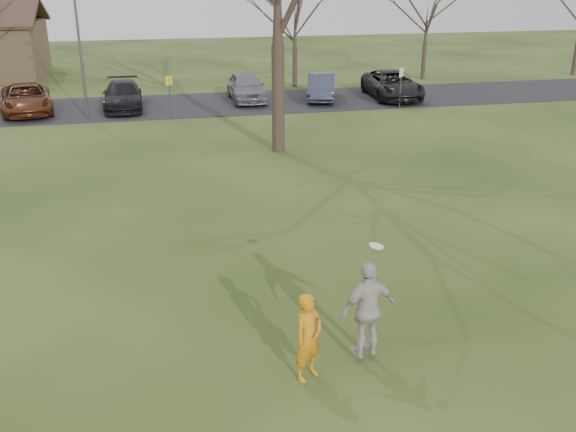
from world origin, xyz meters
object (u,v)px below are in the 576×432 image
object	(u,v)px
car_4	(246,87)
catching_play	(368,309)
car_6	(392,85)
player_defender	(308,337)
car_2	(26,99)
car_3	(123,95)
car_5	(321,87)
lamp_post	(79,36)

from	to	relation	value
car_4	catching_play	world-z (taller)	catching_play
car_4	car_6	world-z (taller)	car_4
player_defender	car_4	xyz separation A→B (m)	(2.86, 25.65, -0.03)
car_2	car_3	world-z (taller)	car_2
car_5	player_defender	bearing A→B (deg)	-90.40
car_3	car_6	bearing A→B (deg)	-1.44
car_2	catching_play	xyz separation A→B (m)	(9.76, -24.65, 0.34)
car_4	lamp_post	xyz separation A→B (m)	(-8.31, -2.90, 3.15)
car_6	lamp_post	size ratio (longest dim) A/B	0.86
lamp_post	car_4	bearing A→B (deg)	19.26
car_2	player_defender	bearing A→B (deg)	-81.09
player_defender	car_6	size ratio (longest dim) A/B	0.31
catching_play	car_4	bearing A→B (deg)	86.27
player_defender	car_4	distance (m)	25.81
player_defender	car_3	distance (m)	25.20
player_defender	car_2	xyz separation A→B (m)	(-8.55, 24.96, -0.09)
player_defender	lamp_post	size ratio (longest dim) A/B	0.27
catching_play	car_5	bearing A→B (deg)	76.88
lamp_post	player_defender	bearing A→B (deg)	-76.53
player_defender	car_4	size ratio (longest dim) A/B	0.37
car_4	car_6	distance (m)	8.25
car_2	lamp_post	distance (m)	4.99
car_4	car_3	bearing A→B (deg)	-173.69
car_3	car_5	world-z (taller)	car_5
car_6	car_4	bearing A→B (deg)	177.48
catching_play	lamp_post	world-z (taller)	lamp_post
car_5	car_2	bearing A→B (deg)	-164.36
player_defender	catching_play	world-z (taller)	catching_play
catching_play	lamp_post	xyz separation A→B (m)	(-6.66, 22.43, 2.88)
car_2	lamp_post	xyz separation A→B (m)	(3.10, -2.21, 3.22)
player_defender	catching_play	distance (m)	1.28
car_3	car_6	world-z (taller)	car_6
player_defender	car_2	world-z (taller)	player_defender
player_defender	car_5	bearing A→B (deg)	41.03
car_2	car_3	distance (m)	4.77
car_4	car_5	size ratio (longest dim) A/B	1.07
car_4	car_5	bearing A→B (deg)	-7.71
player_defender	lamp_post	world-z (taller)	lamp_post
car_4	catching_play	xyz separation A→B (m)	(-1.65, -25.34, 0.27)
car_3	car_4	bearing A→B (deg)	5.62
car_4	lamp_post	size ratio (longest dim) A/B	0.73
car_6	player_defender	bearing A→B (deg)	-110.13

